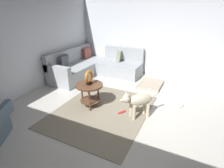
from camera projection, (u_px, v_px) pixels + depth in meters
ground_plane at (129, 125)px, 3.45m from camera, size 6.00×6.00×0.10m
wall_back at (14, 42)px, 4.08m from camera, size 6.00×0.12×2.70m
wall_right at (165, 34)px, 5.31m from camera, size 0.12×6.00×2.70m
area_rug at (102, 111)px, 3.83m from camera, size 2.30×1.90×0.01m
sectional_couch at (94, 67)px, 5.77m from camera, size 2.20×2.25×0.88m
side_table at (90, 89)px, 3.88m from camera, size 0.60×0.60×0.54m
torus_sculpture at (89, 77)px, 3.76m from camera, size 0.28×0.08×0.33m
dog_bed_mat at (151, 84)px, 5.08m from camera, size 0.80×0.60×0.09m
dog at (138, 101)px, 3.48m from camera, size 0.64×0.64×0.63m
dog_toy_ball at (181, 105)px, 3.97m from camera, size 0.09×0.09×0.09m
dog_toy_rope at (122, 112)px, 3.75m from camera, size 0.17×0.13×0.05m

